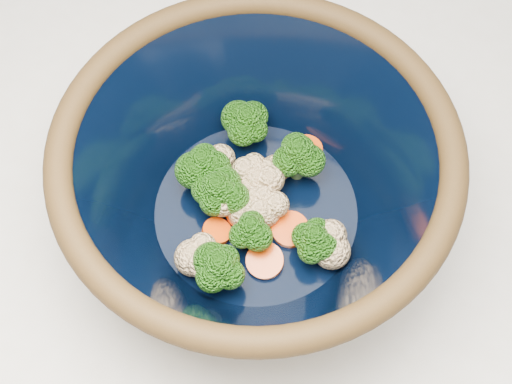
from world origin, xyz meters
name	(u,v)px	position (x,y,z in m)	size (l,w,h in m)	color
counter	(316,368)	(0.00, 0.00, 0.45)	(1.20, 1.20, 0.90)	beige
mixing_bowl	(256,184)	(-0.09, -0.03, 0.98)	(0.39, 0.39, 0.14)	black
vegetable_pile	(250,195)	(-0.09, -0.03, 0.96)	(0.17, 0.19, 0.06)	#608442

